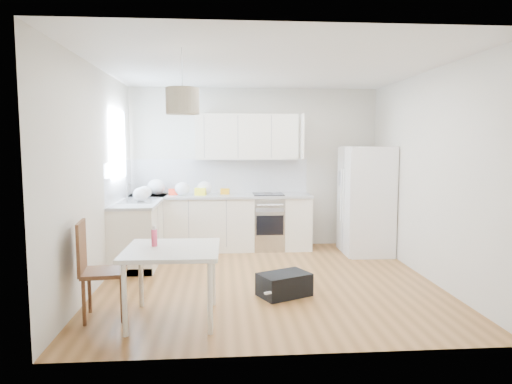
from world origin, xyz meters
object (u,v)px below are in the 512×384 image
at_px(refrigerator, 367,200).
at_px(dining_chair, 104,270).
at_px(dining_table, 172,256).
at_px(gym_bag, 284,284).

relative_size(refrigerator, dining_chair, 1.73).
bearing_deg(dining_table, dining_chair, 172.77).
bearing_deg(gym_bag, dining_chair, 170.31).
xyz_separation_m(dining_chair, gym_bag, (1.90, 0.53, -0.37)).
xyz_separation_m(refrigerator, gym_bag, (-1.61, -1.98, -0.73)).
distance_m(dining_table, gym_bag, 1.46).
distance_m(dining_chair, gym_bag, 2.01).
bearing_deg(gym_bag, dining_table, -177.80).
height_order(dining_chair, gym_bag, dining_chair).
bearing_deg(refrigerator, gym_bag, -128.02).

